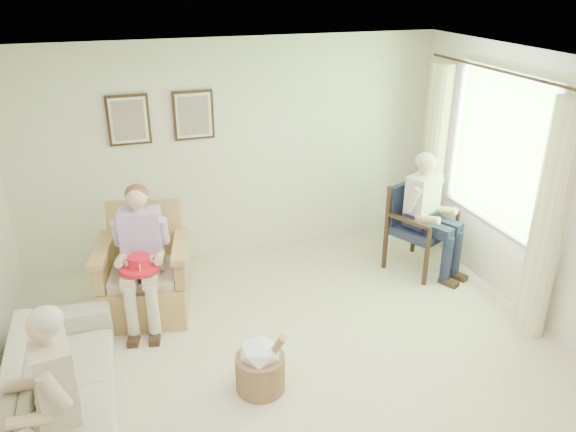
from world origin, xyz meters
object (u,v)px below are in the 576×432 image
object	(u,v)px
red_hat	(139,265)
hatbox	(260,365)
person_sofa	(49,386)
wood_armchair	(418,222)
person_wicker	(142,246)
wicker_armchair	(146,281)
sofa	(63,385)
person_dark	(428,206)

from	to	relation	value
red_hat	hatbox	size ratio (longest dim) A/B	0.62
person_sofa	wood_armchair	bearing A→B (deg)	106.67
wood_armchair	person_wicker	xyz separation A→B (m)	(-3.15, -0.19, 0.26)
wicker_armchair	wood_armchair	xyz separation A→B (m)	(3.15, 0.04, 0.20)
person_wicker	person_sofa	world-z (taller)	person_wicker
wood_armchair	person_sofa	xyz separation A→B (m)	(-3.90, -1.90, 0.16)
sofa	hatbox	xyz separation A→B (m)	(1.55, -0.18, -0.05)
sofa	person_dark	distance (m)	4.12
wood_armchair	red_hat	size ratio (longest dim) A/B	2.65
wicker_armchair	sofa	size ratio (longest dim) A/B	0.55
sofa	wicker_armchair	bearing A→B (deg)	-29.36
sofa	person_wicker	size ratio (longest dim) A/B	1.46
wicker_armchair	person_dark	xyz separation A→B (m)	(3.15, -0.13, 0.47)
sofa	person_wicker	distance (m)	1.50
person_wicker	wicker_armchair	bearing A→B (deg)	100.96
sofa	person_sofa	size ratio (longest dim) A/B	1.61
wicker_armchair	red_hat	xyz separation A→B (m)	(-0.05, -0.34, 0.37)
person_wicker	person_dark	bearing A→B (deg)	11.30
person_dark	person_sofa	bearing A→B (deg)	177.30
wicker_armchair	sofa	bearing A→B (deg)	-108.40
sofa	person_wicker	xyz separation A→B (m)	(0.75, 1.19, 0.52)
person_dark	person_sofa	xyz separation A→B (m)	(-3.90, -1.74, -0.11)
person_wicker	person_sofa	xyz separation A→B (m)	(-0.75, -1.72, -0.10)
hatbox	wicker_armchair	bearing A→B (deg)	117.81
wood_armchair	person_dark	size ratio (longest dim) A/B	0.73
wicker_armchair	wood_armchair	distance (m)	3.15
person_dark	wicker_armchair	bearing A→B (deg)	150.99
person_sofa	person_wicker	bearing A→B (deg)	146.99
person_sofa	hatbox	xyz separation A→B (m)	(1.55, 0.35, -0.47)
person_dark	hatbox	size ratio (longest dim) A/B	2.26
wicker_armchair	person_sofa	size ratio (longest dim) A/B	0.88
person_dark	red_hat	distance (m)	3.21
wood_armchair	sofa	xyz separation A→B (m)	(-3.90, -1.38, -0.26)
sofa	person_dark	size ratio (longest dim) A/B	1.45
wicker_armchair	person_dark	world-z (taller)	person_dark
person_sofa	red_hat	distance (m)	1.68
sofa	person_sofa	distance (m)	0.67
red_hat	person_wicker	bearing A→B (deg)	76.02
red_hat	hatbox	world-z (taller)	red_hat
sofa	red_hat	size ratio (longest dim) A/B	5.30
sofa	red_hat	world-z (taller)	red_hat
red_hat	person_sofa	bearing A→B (deg)	-114.82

